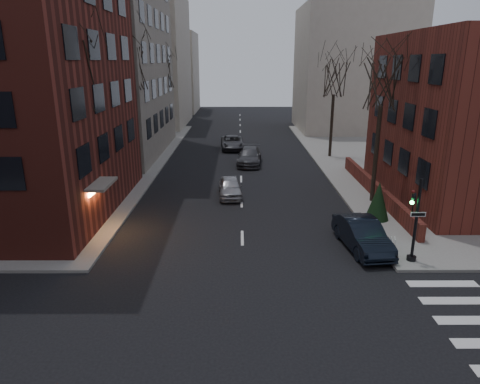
# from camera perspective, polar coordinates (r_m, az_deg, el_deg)

# --- Properties ---
(building_left_tan) EXTENTS (18.00, 18.00, 28.00)m
(building_left_tan) POSITION_cam_1_polar(r_m,az_deg,el_deg) (46.79, -22.94, 21.80)
(building_left_tan) COLOR gray
(building_left_tan) RESTS_ON ground
(low_wall_right) EXTENTS (0.35, 16.00, 1.00)m
(low_wall_right) POSITION_cam_1_polar(r_m,az_deg,el_deg) (31.14, 17.58, 0.37)
(low_wall_right) COLOR maroon
(low_wall_right) RESTS_ON sidewalk_far_right
(building_distant_la) EXTENTS (14.00, 16.00, 18.00)m
(building_distant_la) POSITION_cam_1_polar(r_m,az_deg,el_deg) (66.08, -13.68, 16.54)
(building_distant_la) COLOR #BBAF9E
(building_distant_la) RESTS_ON ground
(building_distant_ra) EXTENTS (14.00, 14.00, 16.00)m
(building_distant_ra) POSITION_cam_1_polar(r_m,az_deg,el_deg) (61.32, 14.73, 15.51)
(building_distant_ra) COLOR #BBAF9E
(building_distant_ra) RESTS_ON ground
(building_distant_lb) EXTENTS (10.00, 12.00, 14.00)m
(building_distant_lb) POSITION_cam_1_polar(r_m,az_deg,el_deg) (82.43, -9.44, 15.43)
(building_distant_lb) COLOR #BBAF9E
(building_distant_lb) RESTS_ON ground
(traffic_signal) EXTENTS (0.76, 0.44, 4.00)m
(traffic_signal) POSITION_cam_1_polar(r_m,az_deg,el_deg) (21.40, 22.21, -4.17)
(traffic_signal) COLOR black
(traffic_signal) RESTS_ON sidewalk_far_right
(tree_left_a) EXTENTS (4.18, 4.18, 10.26)m
(tree_left_a) POSITION_cam_1_polar(r_m,az_deg,el_deg) (24.95, -21.05, 14.35)
(tree_left_a) COLOR #2D231C
(tree_left_a) RESTS_ON sidewalk_far_left
(tree_left_b) EXTENTS (4.40, 4.40, 10.80)m
(tree_left_b) POSITION_cam_1_polar(r_m,az_deg,el_deg) (36.44, -14.42, 16.18)
(tree_left_b) COLOR #2D231C
(tree_left_b) RESTS_ON sidewalk_far_left
(tree_left_c) EXTENTS (3.96, 3.96, 9.72)m
(tree_left_c) POSITION_cam_1_polar(r_m,az_deg,el_deg) (50.16, -10.43, 15.55)
(tree_left_c) COLOR #2D231C
(tree_left_c) RESTS_ON sidewalk_far_left
(tree_right_a) EXTENTS (3.96, 3.96, 9.72)m
(tree_right_a) POSITION_cam_1_polar(r_m,az_deg,el_deg) (28.86, 18.54, 13.95)
(tree_right_a) COLOR #2D231C
(tree_right_a) RESTS_ON sidewalk_far_right
(tree_right_b) EXTENTS (3.74, 3.74, 9.18)m
(tree_right_b) POSITION_cam_1_polar(r_m,az_deg,el_deg) (42.39, 12.49, 14.58)
(tree_right_b) COLOR #2D231C
(tree_right_b) RESTS_ON sidewalk_far_right
(streetlamp_near) EXTENTS (0.36, 0.36, 6.28)m
(streetlamp_near) POSITION_cam_1_polar(r_m,az_deg,el_deg) (32.79, -14.45, 7.90)
(streetlamp_near) COLOR black
(streetlamp_near) RESTS_ON sidewalk_far_left
(streetlamp_far) EXTENTS (0.36, 0.36, 6.28)m
(streetlamp_far) POSITION_cam_1_polar(r_m,az_deg,el_deg) (52.26, -9.16, 11.50)
(streetlamp_far) COLOR black
(streetlamp_far) RESTS_ON sidewalk_far_left
(parked_sedan) EXTENTS (2.22, 4.87, 1.55)m
(parked_sedan) POSITION_cam_1_polar(r_m,az_deg,el_deg) (22.59, 15.99, -5.50)
(parked_sedan) COLOR black
(parked_sedan) RESTS_ON ground
(car_lane_silver) EXTENTS (1.85, 4.06, 1.35)m
(car_lane_silver) POSITION_cam_1_polar(r_m,az_deg,el_deg) (30.12, -1.33, 0.69)
(car_lane_silver) COLOR #99999E
(car_lane_silver) RESTS_ON ground
(car_lane_gray) EXTENTS (2.53, 5.34, 1.50)m
(car_lane_gray) POSITION_cam_1_polar(r_m,az_deg,el_deg) (39.49, 1.28, 4.79)
(car_lane_gray) COLOR #3B3B40
(car_lane_gray) RESTS_ON ground
(car_lane_far) EXTENTS (2.67, 5.23, 1.42)m
(car_lane_far) POSITION_cam_1_polar(r_m,az_deg,el_deg) (46.40, -1.05, 6.61)
(car_lane_far) COLOR #3E3E43
(car_lane_far) RESTS_ON ground
(sandwich_board) EXTENTS (0.51, 0.61, 0.85)m
(sandwich_board) POSITION_cam_1_polar(r_m,az_deg,el_deg) (22.22, 19.68, -6.82)
(sandwich_board) COLOR white
(sandwich_board) RESTS_ON sidewalk_far_right
(evergreen_shrub) EXTENTS (1.67, 1.67, 2.29)m
(evergreen_shrub) POSITION_cam_1_polar(r_m,az_deg,el_deg) (26.49, 17.95, -1.12)
(evergreen_shrub) COLOR black
(evergreen_shrub) RESTS_ON sidewalk_far_right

